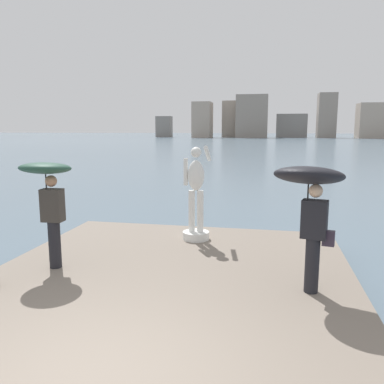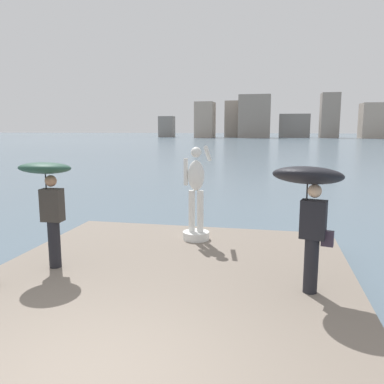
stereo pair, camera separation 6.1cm
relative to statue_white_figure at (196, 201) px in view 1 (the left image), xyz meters
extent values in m
plane|color=slate|center=(-0.05, 34.59, -1.31)|extent=(400.00, 400.00, 0.00)
cube|color=slate|center=(-0.05, -3.61, -1.11)|extent=(6.49, 9.60, 0.40)
cylinder|color=white|center=(0.00, -0.01, -0.82)|extent=(0.62, 0.62, 0.18)
cylinder|color=white|center=(-0.10, -0.01, -0.24)|extent=(0.15, 0.15, 0.97)
cylinder|color=white|center=(0.10, -0.01, -0.24)|extent=(0.15, 0.15, 0.97)
ellipsoid|color=white|center=(0.00, -0.01, 0.59)|extent=(0.38, 0.26, 0.70)
sphere|color=white|center=(0.00, -0.01, 1.12)|extent=(0.24, 0.24, 0.24)
cylinder|color=white|center=(-0.24, -0.01, 0.67)|extent=(0.10, 0.10, 0.62)
cylinder|color=white|center=(0.22, 0.26, 1.08)|extent=(0.10, 0.59, 0.40)
cylinder|color=black|center=(-2.22, -2.36, -0.47)|extent=(0.22, 0.22, 0.88)
cube|color=#38332D|center=(-2.22, -2.36, 0.27)|extent=(0.39, 0.26, 0.60)
sphere|color=#A87A5B|center=(-2.22, -2.36, 0.72)|extent=(0.21, 0.21, 0.21)
cylinder|color=#262626|center=(-2.34, -2.32, 0.61)|extent=(0.02, 0.02, 0.57)
ellipsoid|color=#234738|center=(-2.34, -2.32, 0.95)|extent=(0.96, 0.97, 0.30)
cylinder|color=black|center=(2.34, -2.58, -0.47)|extent=(0.22, 0.22, 0.88)
cube|color=black|center=(2.34, -2.58, 0.27)|extent=(0.43, 0.33, 0.60)
sphere|color=beige|center=(2.34, -2.58, 0.72)|extent=(0.21, 0.21, 0.21)
cylinder|color=#262626|center=(2.24, -2.51, 0.60)|extent=(0.02, 0.02, 0.55)
ellipsoid|color=black|center=(2.24, -2.51, 0.94)|extent=(1.31, 1.33, 0.44)
cube|color=#332838|center=(2.56, -2.62, -0.01)|extent=(0.20, 0.14, 0.24)
cube|color=gray|center=(-34.13, 121.81, 2.19)|extent=(4.97, 4.11, 6.99)
cube|color=#A89989|center=(-19.97, 116.46, 4.27)|extent=(5.75, 7.60, 11.15)
cube|color=#A89989|center=(-9.38, 123.87, 4.60)|extent=(9.69, 7.35, 11.80)
cube|color=gray|center=(-4.45, 118.26, 5.33)|extent=(9.78, 6.79, 13.27)
cube|color=gray|center=(8.03, 123.35, 2.46)|extent=(9.62, 4.28, 7.52)
cube|color=gray|center=(18.50, 121.74, 5.56)|extent=(5.42, 6.55, 13.74)
cube|color=#A89989|center=(30.99, 117.84, 3.85)|extent=(8.21, 7.27, 10.32)
camera|label=1|loc=(1.65, -8.72, 1.66)|focal=36.66mm
camera|label=2|loc=(1.71, -8.71, 1.66)|focal=36.66mm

